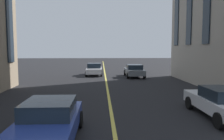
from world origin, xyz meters
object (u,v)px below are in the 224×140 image
car_white_far (94,69)px  car_grey_oncoming (134,71)px  car_blue_parked_a (49,122)px  car_white_mid (222,102)px

car_white_far → car_grey_oncoming: bearing=-112.7°
car_blue_parked_a → car_white_mid: bearing=-71.5°
car_blue_parked_a → car_white_far: car_white_far is taller
car_grey_oncoming → car_white_mid: bearing=-173.4°
car_grey_oncoming → car_blue_parked_a: size_ratio=1.00×
car_grey_oncoming → car_blue_parked_a: same height
car_grey_oncoming → car_white_far: (1.86, 4.45, -0.00)m
car_grey_oncoming → car_white_far: car_white_far is taller
car_white_mid → car_white_far: size_ratio=1.13×
car_grey_oncoming → car_white_far: bearing=67.3°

